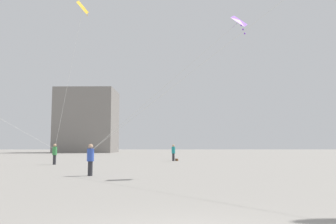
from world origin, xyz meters
name	(u,v)px	position (x,y,z in m)	size (l,w,h in m)	color
person_in_teal	(173,152)	(0.63, 31.13, 0.95)	(0.38, 0.38, 1.73)	#2D2D33
person_in_green	(55,153)	(-9.63, 24.10, 0.97)	(0.38, 0.38, 1.76)	#2D2D33
person_in_blue	(90,158)	(-4.23, 13.05, 0.92)	(0.37, 0.37, 1.68)	#2D2D33
kite_amber_delta	(83,9)	(-7.85, 25.39, 14.15)	(2.32, 2.24, 13.54)	yellow
kite_violet_delta	(237,24)	(3.78, 13.33, 8.42)	(8.81, 1.18, 7.63)	purple
building_left_hall	(87,121)	(-19.00, 78.09, 7.53)	(13.83, 11.91, 15.05)	gray
handbag_beside_flyer	(177,160)	(0.98, 31.23, 0.12)	(0.32, 0.14, 0.24)	brown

